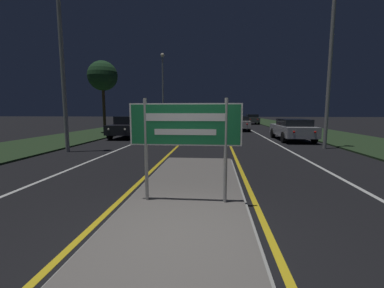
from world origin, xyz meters
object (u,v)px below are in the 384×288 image
object	(u,v)px
streetlight_left_far	(163,81)
car_approaching_2	(196,118)
highway_sign	(185,129)
streetlight_left_near	(59,19)
streetlight_right_near	(332,39)
car_receding_1	(238,123)
car_receding_0	(292,129)
car_receding_2	(252,119)
car_approaching_0	(129,126)
car_approaching_1	(157,122)

from	to	relation	value
streetlight_left_far	car_approaching_2	bearing A→B (deg)	63.88
highway_sign	streetlight_left_near	xyz separation A→B (m)	(-6.33, 6.37, 4.40)
streetlight_right_near	car_receding_1	xyz separation A→B (m)	(-3.33, 11.97, -4.64)
highway_sign	car_receding_0	world-z (taller)	highway_sign
car_receding_2	car_approaching_2	bearing A→B (deg)	155.39
streetlight_right_near	car_receding_2	bearing A→B (deg)	90.66
car_approaching_0	car_approaching_2	distance (m)	24.02
streetlight_left_near	streetlight_right_near	distance (m)	12.73
car_approaching_0	car_receding_0	bearing A→B (deg)	-4.98
streetlight_left_near	car_approaching_2	distance (m)	31.30
highway_sign	car_approaching_0	distance (m)	14.37
highway_sign	car_receding_1	world-z (taller)	highway_sign
highway_sign	car_receding_2	world-z (taller)	highway_sign
streetlight_left_near	streetlight_left_far	distance (m)	22.83
car_approaching_0	car_approaching_2	size ratio (longest dim) A/B	1.02
streetlight_left_near	car_approaching_0	bearing A→B (deg)	84.36
streetlight_left_near	car_receding_0	size ratio (longest dim) A/B	2.05
car_approaching_0	car_approaching_2	xyz separation A→B (m)	(3.12, 23.82, -0.02)
highway_sign	car_approaching_2	size ratio (longest dim) A/B	0.48
streetlight_left_near	car_receding_0	distance (m)	14.28
streetlight_left_far	car_approaching_0	world-z (taller)	streetlight_left_far
car_receding_1	car_receding_2	distance (m)	12.95
car_approaching_2	streetlight_left_far	bearing A→B (deg)	-116.12
highway_sign	streetlight_right_near	bearing A→B (deg)	54.12
car_approaching_1	streetlight_left_near	bearing A→B (deg)	-92.55
streetlight_left_near	car_approaching_2	bearing A→B (deg)	82.95
streetlight_left_far	streetlight_right_near	xyz separation A→B (m)	(12.56, -20.63, -0.50)
car_receding_1	car_receding_2	bearing A→B (deg)	76.41
streetlight_left_near	car_receding_1	size ratio (longest dim) A/B	2.03
streetlight_right_near	car_approaching_1	size ratio (longest dim) A/B	1.94
car_receding_0	highway_sign	bearing A→B (deg)	-114.73
car_approaching_1	streetlight_left_far	bearing A→B (deg)	95.86
streetlight_left_far	streetlight_right_near	distance (m)	24.16
streetlight_right_near	car_approaching_2	xyz separation A→B (m)	(-8.74, 28.43, -4.61)
car_receding_0	car_approaching_2	size ratio (longest dim) A/B	1.04
streetlight_left_far	car_receding_2	world-z (taller)	streetlight_left_far
highway_sign	car_approaching_1	world-z (taller)	highway_sign
car_receding_0	car_approaching_1	bearing A→B (deg)	138.82
streetlight_right_near	car_receding_2	xyz separation A→B (m)	(-0.28, 24.56, -4.65)
streetlight_left_far	streetlight_right_near	world-z (taller)	streetlight_left_far
streetlight_right_near	car_approaching_1	world-z (taller)	streetlight_right_near
car_receding_0	streetlight_left_far	bearing A→B (deg)	125.19
car_receding_0	car_receding_2	xyz separation A→B (m)	(0.30, 20.93, -0.00)
car_receding_2	streetlight_left_near	bearing A→B (deg)	-114.58
car_receding_1	car_approaching_1	size ratio (longest dim) A/B	1.06
car_receding_0	car_approaching_0	bearing A→B (deg)	175.02
highway_sign	streetlight_left_far	distance (m)	30.20
streetlight_left_near	car_approaching_0	world-z (taller)	streetlight_left_near
car_receding_0	streetlight_right_near	bearing A→B (deg)	-80.91
car_receding_1	car_receding_2	world-z (taller)	car_receding_1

